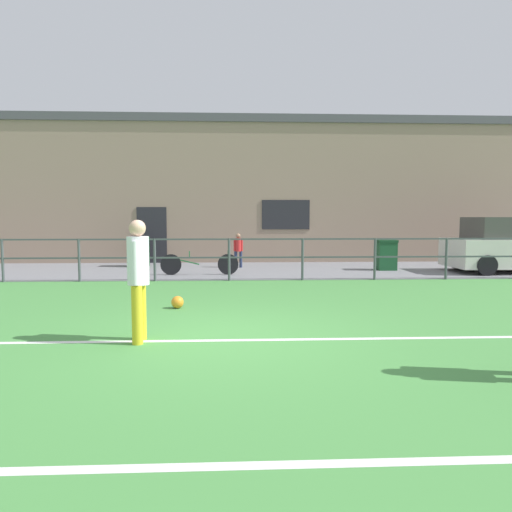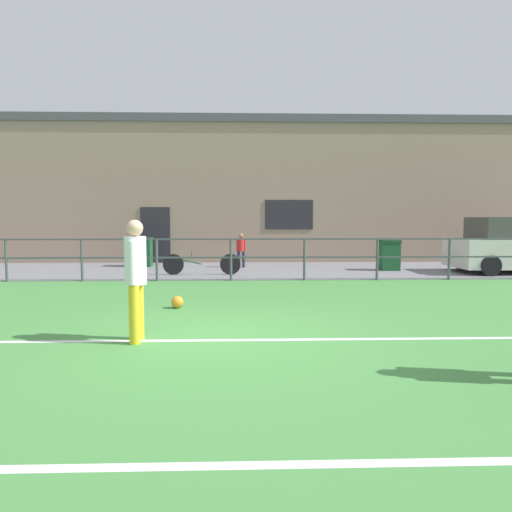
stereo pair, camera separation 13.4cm
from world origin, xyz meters
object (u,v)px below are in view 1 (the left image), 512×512
trash_bin_0 (386,255)px  trash_bin_1 (139,252)px  soccer_ball_match (177,302)px  spectator_child (238,248)px  bicycle_parked_0 (199,264)px  player_striker (138,273)px

trash_bin_0 → trash_bin_1: (-8.21, 1.46, 0.02)m
soccer_ball_match → trash_bin_0: 8.52m
spectator_child → bicycle_parked_0: 2.34m
trash_bin_1 → spectator_child: bearing=-7.9°
soccer_ball_match → trash_bin_1: bearing=106.5°
player_striker → trash_bin_0: (6.21, 8.45, -0.44)m
player_striker → soccer_ball_match: size_ratio=7.19×
trash_bin_1 → trash_bin_0: bearing=-10.1°
spectator_child → trash_bin_0: (4.77, -0.98, -0.17)m
soccer_ball_match → trash_bin_1: trash_bin_1 is taller
spectator_child → trash_bin_1: 3.47m
soccer_ball_match → bicycle_parked_0: bearing=89.6°
player_striker → spectator_child: bearing=-7.8°
soccer_ball_match → trash_bin_1: size_ratio=0.23×
bicycle_parked_0 → trash_bin_0: bearing=9.7°
soccer_ball_match → spectator_child: spectator_child is taller
player_striker → trash_bin_0: bearing=-35.5°
spectator_child → trash_bin_0: bearing=167.6°
soccer_ball_match → trash_bin_0: size_ratio=0.24×
trash_bin_0 → trash_bin_1: trash_bin_1 is taller
player_striker → trash_bin_1: (-2.00, 9.91, -0.42)m
trash_bin_0 → trash_bin_1: size_ratio=0.97×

